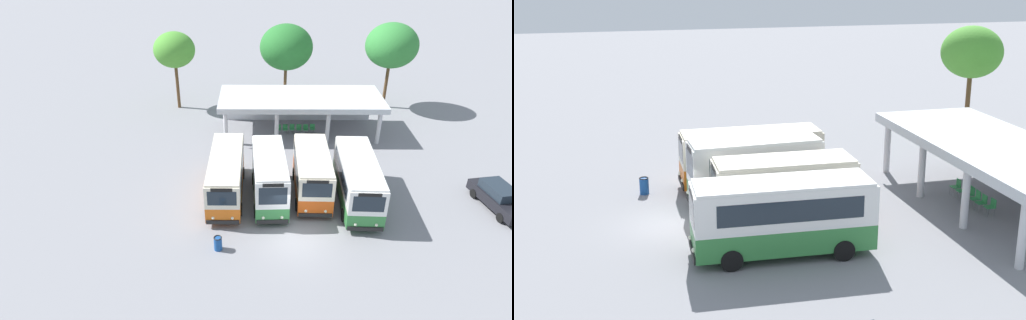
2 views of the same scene
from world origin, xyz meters
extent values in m
plane|color=gray|center=(0.00, 0.00, 0.00)|extent=(180.00, 180.00, 0.00)
cylinder|color=black|center=(-3.34, 2.49, 0.45)|extent=(0.22, 0.90, 0.90)
cylinder|color=black|center=(-5.44, 2.49, 0.45)|extent=(0.22, 0.90, 0.90)
cylinder|color=black|center=(-3.34, 7.15, 0.45)|extent=(0.22, 0.90, 0.90)
cylinder|color=black|center=(-5.44, 7.15, 0.45)|extent=(0.22, 0.90, 0.90)
cube|color=orange|center=(-4.39, 4.82, 0.92)|extent=(2.20, 7.53, 1.07)
cube|color=beige|center=(-4.39, 4.82, 2.23)|extent=(2.20, 7.53, 1.54)
cube|color=beige|center=(-4.39, 4.82, 3.06)|extent=(2.14, 7.30, 0.12)
cube|color=black|center=(-4.39, 1.03, 0.52)|extent=(2.09, 0.10, 0.28)
cube|color=#1E2833|center=(-4.39, 1.07, 2.28)|extent=(1.80, 0.05, 1.00)
cube|color=black|center=(-4.39, 1.07, 2.88)|extent=(1.32, 0.05, 0.24)
cube|color=#1E2833|center=(-3.30, 4.92, 2.28)|extent=(0.04, 6.02, 0.85)
cube|color=#1E2833|center=(-5.48, 4.92, 2.28)|extent=(0.04, 6.02, 0.85)
sphere|color=#EAEACC|center=(-3.79, 1.04, 0.83)|extent=(0.20, 0.20, 0.20)
sphere|color=#EAEACC|center=(-5.00, 1.04, 0.83)|extent=(0.20, 0.20, 0.20)
cylinder|color=black|center=(-0.32, 2.39, 0.45)|extent=(0.26, 0.91, 0.90)
cylinder|color=black|center=(-2.35, 2.31, 0.45)|extent=(0.26, 0.91, 0.90)
cylinder|color=black|center=(-0.49, 6.41, 0.45)|extent=(0.26, 0.91, 0.90)
cylinder|color=black|center=(-2.52, 6.32, 0.45)|extent=(0.26, 0.91, 0.90)
cube|color=#337F3D|center=(-1.42, 4.36, 0.91)|extent=(2.40, 6.57, 1.05)
cube|color=white|center=(-1.42, 4.36, 2.38)|extent=(2.40, 6.57, 1.88)
cube|color=white|center=(-1.42, 4.36, 3.38)|extent=(2.33, 6.37, 0.12)
cube|color=black|center=(-1.28, 1.09, 0.52)|extent=(2.02, 0.19, 0.28)
cube|color=#1E2833|center=(-1.28, 1.13, 2.43)|extent=(1.75, 0.12, 1.22)
cube|color=black|center=(-1.28, 1.13, 3.20)|extent=(1.28, 0.10, 0.24)
cube|color=#1E2833|center=(-0.37, 4.50, 2.43)|extent=(0.26, 5.18, 1.03)
cube|color=#1E2833|center=(-2.48, 4.41, 2.43)|extent=(0.26, 5.18, 1.03)
sphere|color=#EAEACC|center=(-0.70, 1.12, 0.83)|extent=(0.20, 0.20, 0.20)
sphere|color=#EAEACC|center=(-1.87, 1.07, 0.83)|extent=(0.20, 0.20, 0.20)
cylinder|color=black|center=(2.60, 3.02, 0.45)|extent=(0.24, 0.90, 0.90)
cylinder|color=black|center=(0.43, 3.06, 0.45)|extent=(0.24, 0.90, 0.90)
cylinder|color=black|center=(2.69, 7.00, 0.45)|extent=(0.24, 0.90, 0.90)
cylinder|color=black|center=(0.51, 7.04, 0.45)|extent=(0.24, 0.90, 0.90)
cube|color=#D14C14|center=(1.56, 5.03, 0.97)|extent=(2.41, 6.47, 1.18)
cube|color=beige|center=(1.56, 5.03, 2.35)|extent=(2.41, 6.47, 1.57)
cube|color=beige|center=(1.56, 5.03, 3.19)|extent=(2.34, 6.27, 0.12)
cube|color=black|center=(1.48, 1.79, 0.52)|extent=(2.16, 0.15, 0.28)
cube|color=#1E2833|center=(1.49, 1.84, 2.40)|extent=(1.87, 0.09, 1.02)
cube|color=black|center=(1.49, 1.84, 3.01)|extent=(1.37, 0.08, 0.24)
cube|color=#1E2833|center=(2.68, 5.11, 2.40)|extent=(0.15, 5.13, 0.86)
cube|color=#1E2833|center=(0.43, 5.15, 2.40)|extent=(0.15, 5.13, 0.86)
sphere|color=#EAEACC|center=(2.11, 1.79, 0.83)|extent=(0.20, 0.20, 0.20)
sphere|color=#EAEACC|center=(0.86, 1.82, 0.83)|extent=(0.20, 0.20, 0.20)
cylinder|color=black|center=(5.56, 1.81, 0.45)|extent=(0.25, 0.91, 0.90)
cylinder|color=black|center=(3.33, 1.90, 0.45)|extent=(0.25, 0.91, 0.90)
cylinder|color=black|center=(5.73, 6.44, 0.45)|extent=(0.25, 0.91, 0.90)
cylinder|color=black|center=(3.50, 6.52, 0.45)|extent=(0.25, 0.91, 0.90)
cube|color=#337F3D|center=(4.53, 4.17, 0.92)|extent=(2.60, 7.54, 1.07)
cube|color=white|center=(4.53, 4.17, 2.28)|extent=(2.60, 7.54, 1.66)
cube|color=white|center=(4.53, 4.17, 3.17)|extent=(2.52, 7.32, 0.12)
cube|color=black|center=(4.39, 0.41, 0.52)|extent=(2.21, 0.18, 0.28)
cube|color=#1E2833|center=(4.39, 0.45, 2.33)|extent=(1.91, 0.12, 1.08)
cube|color=black|center=(4.39, 0.45, 2.99)|extent=(1.40, 0.10, 0.24)
cube|color=#1E2833|center=(5.69, 4.22, 2.33)|extent=(0.26, 5.97, 0.91)
cube|color=#1E2833|center=(3.38, 4.31, 2.33)|extent=(0.26, 5.97, 0.91)
sphere|color=#EAEACC|center=(5.03, 0.39, 0.83)|extent=(0.20, 0.20, 0.20)
sphere|color=#EAEACC|center=(3.75, 0.44, 0.83)|extent=(0.20, 0.20, 0.20)
cylinder|color=black|center=(13.41, 1.84, 0.32)|extent=(0.29, 0.66, 0.64)
cylinder|color=black|center=(14.54, 4.94, 0.32)|extent=(0.29, 0.66, 0.64)
cylinder|color=black|center=(12.91, 4.65, 0.32)|extent=(0.29, 0.66, 0.64)
cube|color=black|center=(13.98, 3.39, 0.67)|extent=(2.55, 4.84, 0.70)
cube|color=#1E2833|center=(13.94, 3.62, 1.32)|extent=(1.90, 2.62, 0.60)
cylinder|color=silver|center=(-4.99, 12.98, 1.60)|extent=(0.36, 0.36, 3.20)
cylinder|color=silver|center=(-0.62, 12.98, 1.60)|extent=(0.36, 0.36, 3.20)
cylinder|color=silver|center=(3.75, 12.98, 1.60)|extent=(0.36, 0.36, 3.20)
cylinder|color=silver|center=(8.11, 12.98, 1.60)|extent=(0.36, 0.36, 3.20)
cube|color=silver|center=(1.56, 18.03, 1.60)|extent=(13.90, 0.20, 3.20)
cube|color=silver|center=(1.56, 15.41, 3.30)|extent=(14.40, 5.95, 0.20)
cube|color=silver|center=(1.56, 12.48, 3.06)|extent=(14.40, 0.10, 0.28)
cylinder|color=slate|center=(-0.20, 14.65, 0.22)|extent=(0.03, 0.03, 0.44)
cylinder|color=slate|center=(-0.55, 14.65, 0.22)|extent=(0.03, 0.03, 0.44)
cylinder|color=slate|center=(-0.19, 15.00, 0.22)|extent=(0.03, 0.03, 0.44)
cylinder|color=slate|center=(-0.54, 15.00, 0.22)|extent=(0.03, 0.03, 0.44)
cube|color=#2D8C47|center=(-0.37, 14.83, 0.46)|extent=(0.45, 0.45, 0.04)
cube|color=#2D8C47|center=(-0.37, 15.03, 0.66)|extent=(0.44, 0.05, 0.40)
cylinder|color=slate|center=(0.42, 14.65, 0.22)|extent=(0.03, 0.03, 0.44)
cylinder|color=slate|center=(0.07, 14.65, 0.22)|extent=(0.03, 0.03, 0.44)
cylinder|color=slate|center=(0.43, 15.00, 0.22)|extent=(0.03, 0.03, 0.44)
cylinder|color=slate|center=(0.08, 15.00, 0.22)|extent=(0.03, 0.03, 0.44)
cube|color=#2D8C47|center=(0.25, 14.83, 0.46)|extent=(0.45, 0.45, 0.04)
cube|color=#2D8C47|center=(0.25, 15.02, 0.66)|extent=(0.44, 0.05, 0.40)
cylinder|color=slate|center=(1.04, 14.71, 0.22)|extent=(0.03, 0.03, 0.44)
cylinder|color=slate|center=(0.69, 14.72, 0.22)|extent=(0.03, 0.03, 0.44)
cylinder|color=slate|center=(1.05, 15.06, 0.22)|extent=(0.03, 0.03, 0.44)
cylinder|color=slate|center=(0.70, 15.07, 0.22)|extent=(0.03, 0.03, 0.44)
cube|color=#2D8C47|center=(0.87, 14.89, 0.46)|extent=(0.45, 0.45, 0.04)
cube|color=#2D8C47|center=(0.87, 15.09, 0.66)|extent=(0.44, 0.05, 0.40)
cylinder|color=slate|center=(1.66, 14.68, 0.22)|extent=(0.03, 0.03, 0.44)
cylinder|color=slate|center=(1.31, 14.68, 0.22)|extent=(0.03, 0.03, 0.44)
cylinder|color=slate|center=(1.67, 15.03, 0.22)|extent=(0.03, 0.03, 0.44)
cylinder|color=slate|center=(1.31, 15.04, 0.22)|extent=(0.03, 0.03, 0.44)
cube|color=#2D8C47|center=(1.49, 14.86, 0.46)|extent=(0.45, 0.45, 0.04)
cube|color=#2D8C47|center=(1.49, 15.06, 0.66)|extent=(0.44, 0.05, 0.40)
cylinder|color=slate|center=(2.28, 14.65, 0.22)|extent=(0.03, 0.03, 0.44)
cylinder|color=slate|center=(1.93, 14.66, 0.22)|extent=(0.03, 0.03, 0.44)
cylinder|color=slate|center=(2.29, 15.00, 0.22)|extent=(0.03, 0.03, 0.44)
cylinder|color=slate|center=(1.93, 15.01, 0.22)|extent=(0.03, 0.03, 0.44)
cube|color=#2D8C47|center=(2.11, 14.83, 0.46)|extent=(0.45, 0.45, 0.04)
cube|color=#2D8C47|center=(2.11, 15.03, 0.66)|extent=(0.44, 0.05, 0.40)
cylinder|color=slate|center=(2.90, 14.75, 0.22)|extent=(0.03, 0.03, 0.44)
cylinder|color=slate|center=(2.55, 14.76, 0.22)|extent=(0.03, 0.03, 0.44)
cylinder|color=slate|center=(2.90, 15.10, 0.22)|extent=(0.03, 0.03, 0.44)
cylinder|color=slate|center=(2.55, 15.11, 0.22)|extent=(0.03, 0.03, 0.44)
cube|color=#2D8C47|center=(2.73, 14.93, 0.46)|extent=(0.45, 0.45, 0.04)
cube|color=#2D8C47|center=(2.73, 15.13, 0.66)|extent=(0.44, 0.05, 0.40)
cylinder|color=brown|center=(0.67, 23.79, 1.76)|extent=(0.32, 0.32, 3.51)
ellipsoid|color=#28722D|center=(0.67, 23.79, 5.56)|extent=(5.46, 5.46, 4.64)
cylinder|color=brown|center=(10.73, 21.38, 2.23)|extent=(0.32, 0.32, 4.46)
ellipsoid|color=#338438|center=(10.73, 21.38, 6.37)|extent=(5.08, 5.08, 4.32)
cylinder|color=brown|center=(-10.37, 21.11, 2.24)|extent=(0.32, 0.32, 4.48)
ellipsoid|color=#4C9933|center=(-10.37, 21.11, 5.99)|extent=(4.04, 4.04, 3.43)
cylinder|color=#19478C|center=(-4.54, -0.91, 0.42)|extent=(0.48, 0.48, 0.85)
torus|color=black|center=(-4.54, -0.91, 0.87)|extent=(0.49, 0.49, 0.06)
camera|label=1|loc=(-2.18, -20.70, 17.17)|focal=30.40mm
camera|label=2|loc=(29.32, -2.63, 11.83)|focal=47.02mm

